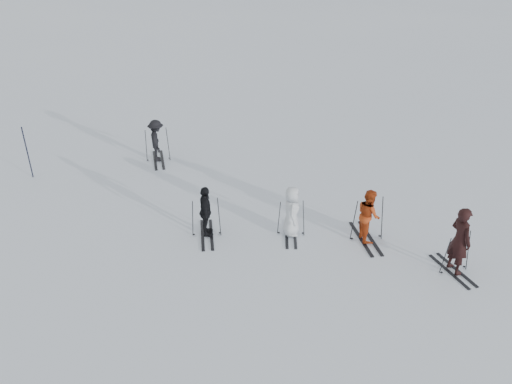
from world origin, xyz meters
TOP-DOWN VIEW (x-y plane):
  - ground at (0.00, 0.00)m, footprint 120.00×120.00m
  - skier_near_dark at (2.89, -3.90)m, footprint 0.59×0.76m
  - skier_red at (2.08, -1.56)m, footprint 0.84×0.92m
  - skier_grey at (0.43, -0.17)m, footprint 0.81×0.87m
  - skier_uphill_left at (-1.62, 1.14)m, footprint 0.74×0.97m
  - skier_uphill_far at (-0.65, 6.73)m, footprint 0.91×1.16m
  - skis_near_dark at (2.89, -3.90)m, footprint 1.76×1.21m
  - skis_red at (2.08, -1.56)m, footprint 2.10×1.66m
  - skis_grey at (0.43, -0.17)m, footprint 1.76×1.59m
  - skis_uphill_left at (-1.62, 1.14)m, footprint 1.90×1.55m
  - skis_uphill_far at (-0.65, 6.73)m, footprint 2.04×1.54m
  - piste_marker at (-4.96, 7.91)m, footprint 0.05×0.05m

SIDE VIEW (x-z plane):
  - ground at x=0.00m, z-range 0.00..0.00m
  - skis_grey at x=0.43m, z-range 0.00..1.14m
  - skis_near_dark at x=2.89m, z-range 0.00..1.17m
  - skis_uphill_left at x=-1.62m, z-range 0.00..1.23m
  - skis_uphill_far at x=-0.65m, z-range 0.00..1.33m
  - skis_red at x=2.08m, z-range 0.00..1.36m
  - skier_grey at x=0.43m, z-range 0.00..1.50m
  - skier_uphill_left at x=-1.62m, z-range 0.00..1.53m
  - skier_red at x=2.08m, z-range 0.00..1.54m
  - skier_uphill_far at x=-0.65m, z-range 0.00..1.58m
  - skier_near_dark at x=2.89m, z-range 0.00..1.85m
  - piste_marker at x=-4.96m, z-range 0.00..1.89m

